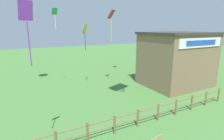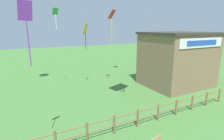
{
  "view_description": "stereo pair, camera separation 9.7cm",
  "coord_description": "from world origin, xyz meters",
  "px_view_note": "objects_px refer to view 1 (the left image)",
  "views": [
    {
      "loc": [
        -5.46,
        -1.6,
        6.39
      ],
      "look_at": [
        0.0,
        8.82,
        3.54
      ],
      "focal_mm": 28.0,
      "sensor_mm": 36.0,
      "label": 1
    },
    {
      "loc": [
        -5.38,
        -1.65,
        6.39
      ],
      "look_at": [
        0.0,
        8.82,
        3.54
      ],
      "focal_mm": 28.0,
      "sensor_mm": 36.0,
      "label": 2
    }
  ],
  "objects_px": {
    "seaside_building": "(176,59)",
    "kite_red_diamond": "(111,19)",
    "kite_purple_streamer": "(27,22)",
    "kite_green_diamond": "(55,15)",
    "kite_yellow_diamond": "(85,32)"
  },
  "relations": [
    {
      "from": "seaside_building",
      "to": "kite_yellow_diamond",
      "type": "xyz_separation_m",
      "value": [
        -9.24,
        3.96,
        3.0
      ]
    },
    {
      "from": "kite_yellow_diamond",
      "to": "kite_green_diamond",
      "type": "bearing_deg",
      "value": 158.14
    },
    {
      "from": "kite_red_diamond",
      "to": "kite_purple_streamer",
      "type": "distance_m",
      "value": 11.97
    },
    {
      "from": "seaside_building",
      "to": "kite_red_diamond",
      "type": "relative_size",
      "value": 2.24
    },
    {
      "from": "seaside_building",
      "to": "kite_red_diamond",
      "type": "height_order",
      "value": "kite_red_diamond"
    },
    {
      "from": "seaside_building",
      "to": "kite_purple_streamer",
      "type": "distance_m",
      "value": 16.33
    },
    {
      "from": "kite_red_diamond",
      "to": "kite_green_diamond",
      "type": "xyz_separation_m",
      "value": [
        -5.34,
        1.95,
        0.34
      ]
    },
    {
      "from": "kite_yellow_diamond",
      "to": "kite_purple_streamer",
      "type": "height_order",
      "value": "kite_purple_streamer"
    },
    {
      "from": "kite_red_diamond",
      "to": "kite_green_diamond",
      "type": "bearing_deg",
      "value": 159.99
    },
    {
      "from": "kite_purple_streamer",
      "to": "kite_green_diamond",
      "type": "distance_m",
      "value": 10.93
    },
    {
      "from": "kite_purple_streamer",
      "to": "kite_green_diamond",
      "type": "bearing_deg",
      "value": 73.74
    },
    {
      "from": "kite_purple_streamer",
      "to": "kite_green_diamond",
      "type": "relative_size",
      "value": 1.31
    },
    {
      "from": "kite_purple_streamer",
      "to": "seaside_building",
      "type": "bearing_deg",
      "value": 19.86
    },
    {
      "from": "seaside_building",
      "to": "kite_purple_streamer",
      "type": "relative_size",
      "value": 2.63
    },
    {
      "from": "kite_red_diamond",
      "to": "kite_yellow_diamond",
      "type": "xyz_separation_m",
      "value": [
        -2.65,
        0.87,
        -1.33
      ]
    }
  ]
}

